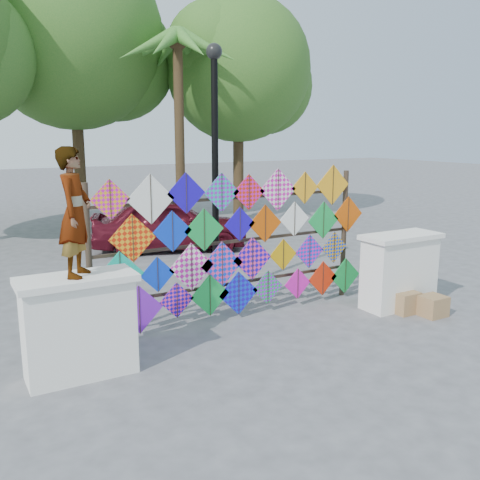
# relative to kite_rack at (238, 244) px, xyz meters

# --- Properties ---
(ground) EXTENTS (80.00, 80.00, 0.00)m
(ground) POSITION_rel_kite_rack_xyz_m (-0.05, -0.73, -1.22)
(ground) COLOR gray
(ground) RESTS_ON ground
(parapet_left) EXTENTS (1.40, 0.65, 1.28)m
(parapet_left) POSITION_rel_kite_rack_xyz_m (-2.75, -0.93, -0.57)
(parapet_left) COLOR white
(parapet_left) RESTS_ON ground
(parapet_right) EXTENTS (1.40, 0.65, 1.28)m
(parapet_right) POSITION_rel_kite_rack_xyz_m (2.65, -0.93, -0.57)
(parapet_right) COLOR white
(parapet_right) RESTS_ON ground
(kite_rack) EXTENTS (4.96, 0.24, 2.42)m
(kite_rack) POSITION_rel_kite_rack_xyz_m (0.00, 0.00, 0.00)
(kite_rack) COLOR #32261C
(kite_rack) RESTS_ON ground
(tree_mid) EXTENTS (6.30, 5.60, 8.61)m
(tree_mid) POSITION_rel_kite_rack_xyz_m (0.06, 10.30, 4.56)
(tree_mid) COLOR #48351E
(tree_mid) RESTS_ON ground
(tree_east) EXTENTS (5.40, 4.80, 7.42)m
(tree_east) POSITION_rel_kite_rack_xyz_m (5.04, 8.80, 3.77)
(tree_east) COLOR #48351E
(tree_east) RESTS_ON ground
(palm_tree) EXTENTS (3.62, 3.62, 5.83)m
(palm_tree) POSITION_rel_kite_rack_xyz_m (2.15, 7.27, 3.73)
(palm_tree) COLOR #48351E
(palm_tree) RESTS_ON ground
(vendor_woman) EXTENTS (0.60, 0.67, 1.54)m
(vendor_woman) POSITION_rel_kite_rack_xyz_m (-2.72, -0.93, 0.83)
(vendor_woman) COLOR #99999E
(vendor_woman) RESTS_ON parapet_left
(sedan) EXTENTS (4.22, 2.78, 1.34)m
(sedan) POSITION_rel_kite_rack_xyz_m (0.95, 5.25, -0.55)
(sedan) COLOR #530E1A
(sedan) RESTS_ON ground
(lamppost) EXTENTS (0.28, 0.28, 4.46)m
(lamppost) POSITION_rel_kite_rack_xyz_m (0.25, 1.27, 1.47)
(lamppost) COLOR black
(lamppost) RESTS_ON ground
(cardboard_box_near) EXTENTS (0.41, 0.36, 0.36)m
(cardboard_box_near) POSITION_rel_kite_rack_xyz_m (2.51, -1.22, -1.04)
(cardboard_box_near) COLOR #AA7952
(cardboard_box_near) RESTS_ON ground
(cardboard_box_far) EXTENTS (0.40, 0.37, 0.34)m
(cardboard_box_far) POSITION_rel_kite_rack_xyz_m (2.79, -1.56, -1.05)
(cardboard_box_far) COLOR #AA7952
(cardboard_box_far) RESTS_ON ground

